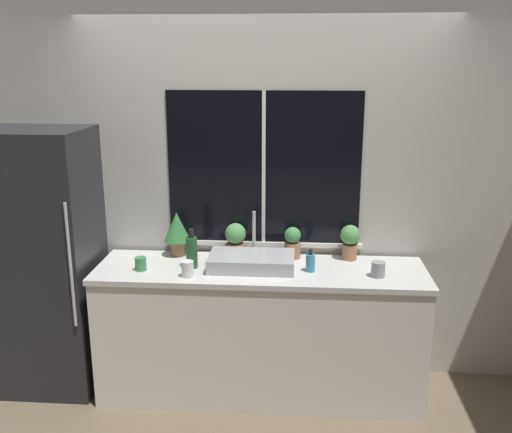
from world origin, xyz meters
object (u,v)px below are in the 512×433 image
potted_plant_far_left (177,229)px  potted_plant_center_right (293,243)px  bottle_tall (192,252)px  soap_bottle (310,262)px  sink (252,261)px  mug_grey (378,269)px  potted_plant_far_right (350,240)px  potted_plant_center_left (235,239)px  mug_green (141,264)px  mug_white (188,269)px  refrigerator (42,261)px

potted_plant_far_left → potted_plant_center_right: bearing=0.0°
bottle_tall → soap_bottle: bearing=-0.9°
potted_plant_far_left → potted_plant_center_right: size_ratio=1.40×
sink → mug_grey: 0.81m
potted_plant_far_left → potted_plant_far_right: bearing=0.0°
potted_plant_far_left → potted_plant_center_left: potted_plant_far_left is taller
potted_plant_far_right → potted_plant_center_right: bearing=180.0°
soap_bottle → mug_green: 1.09m
mug_grey → sink: bearing=172.7°
bottle_tall → mug_green: bottle_tall is taller
sink → mug_white: size_ratio=5.42×
potted_plant_far_right → potted_plant_center_left: bearing=180.0°
refrigerator → potted_plant_far_right: size_ratio=7.43×
potted_plant_far_right → mug_green: 1.40m
mug_green → potted_plant_center_right: bearing=17.9°
bottle_tall → mug_grey: 1.20m
potted_plant_far_left → mug_grey: potted_plant_far_left is taller
soap_bottle → bottle_tall: bearing=179.1°
potted_plant_far_right → bottle_tall: bearing=-167.1°
potted_plant_center_left → potted_plant_center_right: (0.39, 0.00, -0.01)m
soap_bottle → mug_grey: bearing=-8.5°
potted_plant_center_left → sink: bearing=-58.7°
mug_white → soap_bottle: bearing=11.1°
potted_plant_center_right → potted_plant_far_right: (0.39, 0.00, 0.03)m
potted_plant_center_right → mug_green: size_ratio=2.47×
refrigerator → sink: bearing=-1.6°
sink → soap_bottle: sink is taller
potted_plant_center_left → mug_white: size_ratio=2.32×
soap_bottle → bottle_tall: (-0.77, 0.01, 0.05)m
refrigerator → potted_plant_far_left: refrigerator is taller
potted_plant_far_left → mug_grey: bearing=-13.2°
potted_plant_center_left → mug_green: (-0.58, -0.31, -0.08)m
refrigerator → potted_plant_far_right: (2.09, 0.17, 0.14)m
soap_bottle → mug_grey: soap_bottle is taller
sink → potted_plant_center_right: sink is taller
potted_plant_center_left → bottle_tall: 0.35m
mug_grey → bottle_tall: bearing=176.4°
potted_plant_center_right → soap_bottle: (0.12, -0.25, -0.05)m
sink → potted_plant_center_left: bearing=121.3°
refrigerator → potted_plant_center_left: (1.31, 0.17, 0.13)m
mug_white → mug_green: 0.34m
potted_plant_center_left → soap_bottle: bearing=-26.2°
sink → soap_bottle: size_ratio=3.77×
refrigerator → potted_plant_far_right: 2.10m
potted_plant_far_left → potted_plant_far_right: 1.19m
potted_plant_center_left → mug_grey: potted_plant_center_left is taller
mug_green → mug_grey: bearing=-0.0°
refrigerator → potted_plant_center_left: refrigerator is taller
sink → potted_plant_center_left: size_ratio=2.34×
potted_plant_far_right → bottle_tall: bottle_tall is taller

